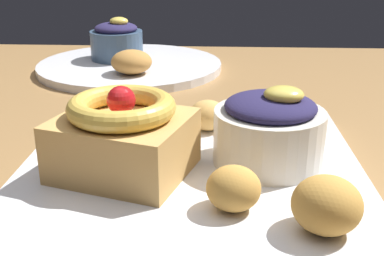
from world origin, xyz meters
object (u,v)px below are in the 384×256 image
(fritter_front, at_px, (208,116))
(cake_slice, at_px, (123,136))
(front_plate, at_px, (191,173))
(fritter_back, at_px, (234,188))
(fritter_middle, at_px, (327,205))
(back_plate, at_px, (130,66))
(back_ramekin, at_px, (117,41))
(berry_ramekin, at_px, (269,129))
(back_pastry, at_px, (132,62))

(fritter_front, bearing_deg, cake_slice, -123.92)
(front_plate, relative_size, cake_slice, 2.34)
(cake_slice, height_order, fritter_back, cake_slice)
(fritter_middle, bearing_deg, fritter_back, 157.43)
(fritter_middle, xyz_separation_m, back_plate, (-0.21, 0.47, -0.03))
(front_plate, height_order, back_ramekin, back_ramekin)
(fritter_front, bearing_deg, berry_ramekin, -53.82)
(back_plate, relative_size, back_ramekin, 3.45)
(fritter_back, xyz_separation_m, back_plate, (-0.15, 0.45, -0.02))
(berry_ramekin, relative_size, fritter_middle, 2.04)
(back_ramekin, bearing_deg, fritter_front, -63.57)
(cake_slice, xyz_separation_m, berry_ramekin, (0.12, 0.03, -0.00))
(fritter_front, relative_size, fritter_middle, 0.83)
(fritter_back, relative_size, back_pastry, 0.66)
(front_plate, bearing_deg, fritter_middle, -44.43)
(front_plate, xyz_separation_m, berry_ramekin, (0.07, 0.01, 0.04))
(cake_slice, relative_size, back_pastry, 2.10)
(fritter_middle, height_order, back_pastry, fritter_middle)
(fritter_back, distance_m, back_pastry, 0.40)
(front_plate, height_order, berry_ramekin, berry_ramekin)
(back_ramekin, bearing_deg, back_plate, -41.70)
(back_pastry, bearing_deg, fritter_back, -69.87)
(back_ramekin, bearing_deg, fritter_middle, -64.27)
(fritter_middle, relative_size, back_ramekin, 0.55)
(cake_slice, bearing_deg, back_ramekin, 102.12)
(fritter_middle, xyz_separation_m, back_ramekin, (-0.24, 0.49, 0.01))
(fritter_front, xyz_separation_m, fritter_back, (0.02, -0.16, 0.00))
(front_plate, distance_m, fritter_middle, 0.13)
(cake_slice, bearing_deg, fritter_back, -32.11)
(fritter_front, height_order, back_ramekin, back_ramekin)
(back_plate, bearing_deg, back_pastry, -77.78)
(front_plate, xyz_separation_m, back_plate, (-0.12, 0.38, 0.00))
(fritter_middle, xyz_separation_m, back_pastry, (-0.20, 0.40, -0.00))
(cake_slice, xyz_separation_m, back_plate, (-0.06, 0.39, -0.04))
(back_pastry, bearing_deg, berry_ramekin, -60.03)
(fritter_back, bearing_deg, back_pastry, 110.13)
(front_plate, xyz_separation_m, cake_slice, (-0.05, -0.01, 0.04))
(cake_slice, distance_m, back_ramekin, 0.42)
(fritter_front, bearing_deg, back_pastry, 117.68)
(berry_ramekin, bearing_deg, back_pastry, 119.97)
(berry_ramekin, relative_size, back_plate, 0.32)
(berry_ramekin, relative_size, fritter_back, 2.41)
(fritter_front, bearing_deg, back_plate, 114.24)
(fritter_middle, relative_size, fritter_back, 1.18)
(fritter_front, bearing_deg, fritter_middle, -65.52)
(cake_slice, height_order, fritter_front, cake_slice)
(berry_ramekin, height_order, back_ramekin, berry_ramekin)
(back_ramekin, bearing_deg, fritter_back, -69.23)
(front_plate, distance_m, back_plate, 0.40)
(cake_slice, xyz_separation_m, back_pastry, (-0.05, 0.32, -0.01))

